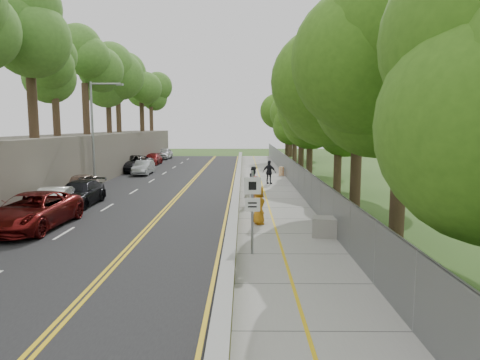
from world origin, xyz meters
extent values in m
plane|color=#33511E|center=(0.00, 0.00, 0.00)|extent=(140.00, 140.00, 0.00)
cube|color=black|center=(-5.40, 15.00, 0.02)|extent=(11.20, 66.00, 0.04)
cube|color=gray|center=(2.55, 15.00, 0.03)|extent=(4.20, 66.00, 0.05)
cube|color=gold|center=(0.25, 15.00, 0.30)|extent=(0.42, 66.00, 0.60)
cube|color=#595147|center=(-13.50, 15.00, 2.00)|extent=(5.00, 66.00, 4.00)
cube|color=slate|center=(4.65, 15.00, 1.00)|extent=(0.04, 66.00, 2.00)
cylinder|color=gray|center=(-10.70, 14.00, 4.00)|extent=(0.18, 0.18, 8.00)
cylinder|color=gray|center=(-9.60, 14.00, 7.85)|extent=(2.30, 0.13, 0.13)
cube|color=gray|center=(-8.52, 14.00, 7.80)|extent=(0.50, 0.22, 0.14)
cylinder|color=gray|center=(1.05, -3.00, 1.60)|extent=(0.09, 0.09, 3.10)
cube|color=white|center=(1.05, -3.03, 2.60)|extent=(0.62, 0.04, 0.62)
cube|color=white|center=(1.05, -3.03, 1.90)|extent=(0.56, 0.04, 0.50)
cylinder|color=orange|center=(4.30, 21.78, 0.47)|extent=(0.52, 0.52, 0.85)
cube|color=gray|center=(4.30, -0.42, 0.46)|extent=(1.37, 1.13, 0.81)
imported|color=white|center=(-9.54, 4.19, 0.73)|extent=(1.85, 4.32, 1.39)
imported|color=#5C0E0D|center=(-9.00, 0.84, 0.86)|extent=(2.94, 6.01, 1.64)
imported|color=black|center=(-9.05, 6.63, 0.76)|extent=(2.05, 4.99, 1.44)
imported|color=gray|center=(-10.60, 10.68, 0.75)|extent=(1.75, 4.18, 1.42)
imported|color=#AFB2B6|center=(-9.00, 22.78, 0.73)|extent=(1.50, 4.19, 1.38)
imported|color=black|center=(-10.60, 25.64, 0.86)|extent=(3.21, 6.12, 1.64)
imported|color=maroon|center=(-10.39, 33.35, 0.70)|extent=(1.93, 4.59, 1.32)
imported|color=silver|center=(-10.60, 42.13, 0.83)|extent=(2.06, 4.70, 1.57)
imported|color=#BB7416|center=(1.45, 1.83, 0.97)|extent=(0.76, 1.00, 1.84)
imported|color=beige|center=(0.96, 6.52, 0.85)|extent=(0.50, 0.65, 1.59)
imported|color=black|center=(1.45, 11.26, 0.99)|extent=(0.89, 1.05, 1.88)
imported|color=brown|center=(1.45, 8.56, 0.82)|extent=(0.81, 1.11, 1.54)
imported|color=black|center=(2.80, 16.01, 1.01)|extent=(1.22, 0.90, 1.92)
camera|label=1|loc=(0.74, -18.35, 4.77)|focal=32.00mm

